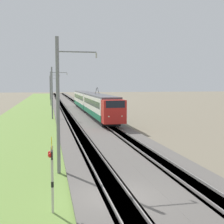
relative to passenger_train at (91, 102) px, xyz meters
The scene contains 12 objects.
ground_plane 42.07m from the passenger_train, behind, with size 400.00×400.00×0.00m, color #7A705B.
ballast_main 9.60m from the passenger_train, 28.15° to the left, with size 240.00×4.40×0.30m.
ballast_adjacent 8.53m from the passenger_train, ahead, with size 240.00×4.40×0.30m.
track_main 9.60m from the passenger_train, 28.15° to the left, with size 240.00×1.57×0.45m.
track_adjacent 8.53m from the passenger_train, ahead, with size 240.00×1.57×0.45m.
grass_verge 13.70m from the passenger_train, 52.41° to the left, with size 240.00×10.64×0.12m.
passenger_train is the anchor object (origin of this frame).
crossing_signal_near 43.32m from the passenger_train, behind, with size 0.70×0.23×3.43m.
catenary_mast_near 37.34m from the passenger_train, 169.21° to the left, with size 0.22×2.56×8.56m.
catenary_mast_mid 9.09m from the passenger_train, 128.25° to the left, with size 0.22×2.56×8.38m.
catenary_mast_far 26.65m from the passenger_train, 15.23° to the left, with size 0.22×2.56×8.85m.
catenary_mast_distant 57.21m from the passenger_train, ahead, with size 0.22×2.56×8.49m.
Camera 1 is at (-14.24, 3.19, 5.70)m, focal length 50.00 mm.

